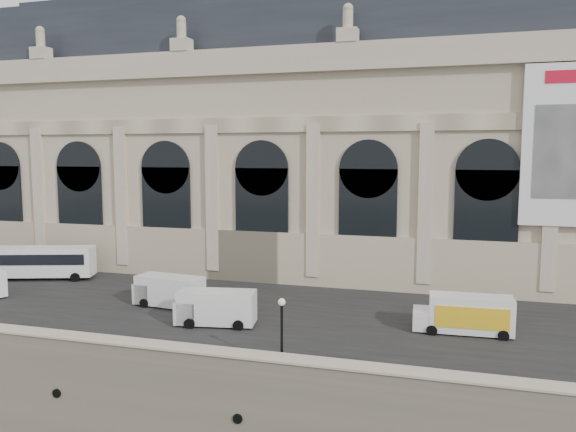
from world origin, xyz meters
name	(u,v)px	position (x,y,z in m)	size (l,w,h in m)	color
quay	(331,285)	(0.00, 35.00, 3.00)	(160.00, 70.00, 6.00)	gray
street	(278,308)	(0.00, 14.00, 6.03)	(160.00, 24.00, 0.06)	#2D2D2D
parapet	(209,359)	(0.00, 0.60, 6.62)	(160.00, 1.40, 1.21)	gray
museum	(271,141)	(-5.98, 30.86, 19.72)	(69.00, 18.70, 29.10)	beige
bus_left	(36,261)	(-25.76, 17.01, 7.83)	(11.21, 5.60, 3.26)	white
van_b	(212,308)	(-3.20, 8.37, 7.30)	(5.97, 3.07, 2.54)	white
van_c	(166,291)	(-8.80, 11.88, 7.30)	(5.90, 2.85, 2.54)	white
box_truck	(465,315)	(14.28, 11.49, 7.34)	(6.72, 2.62, 2.67)	white
lamp_right	(282,334)	(4.01, 1.88, 8.08)	(0.42, 0.42, 4.17)	black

